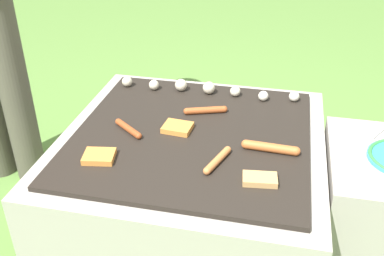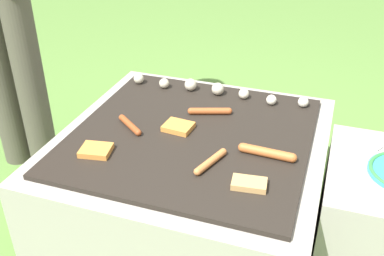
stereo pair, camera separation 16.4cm
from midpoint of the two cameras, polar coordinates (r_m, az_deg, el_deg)
ground_plane at (r=1.89m, az=-2.53°, el=-11.12°), size 14.00×14.00×0.00m
grill at (r=1.76m, az=-2.68°, el=-6.30°), size 0.96×0.96×0.40m
sausage_mid_left at (r=1.68m, az=-10.88°, el=-0.15°), size 0.13×0.11×0.02m
sausage_front_right at (r=1.54m, az=6.97°, el=-2.59°), size 0.20×0.04×0.03m
sausage_front_left at (r=1.77m, az=-0.92°, el=2.20°), size 0.17×0.08×0.03m
sausage_front_center at (r=1.48m, az=0.10°, el=-4.19°), size 0.07×0.16×0.02m
bread_slice_left at (r=1.66m, az=-4.67°, el=-0.03°), size 0.11×0.10×0.02m
bread_slice_center at (r=1.40m, az=5.31°, el=-6.62°), size 0.11×0.08×0.02m
bread_slice_right at (r=1.55m, az=-14.71°, el=-3.60°), size 0.12×0.10×0.02m
mushroom_row at (r=1.93m, az=-1.06°, el=5.03°), size 0.77×0.07×0.05m
fork_utensil at (r=1.78m, az=20.76°, el=-0.21°), size 0.10×0.15×0.01m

